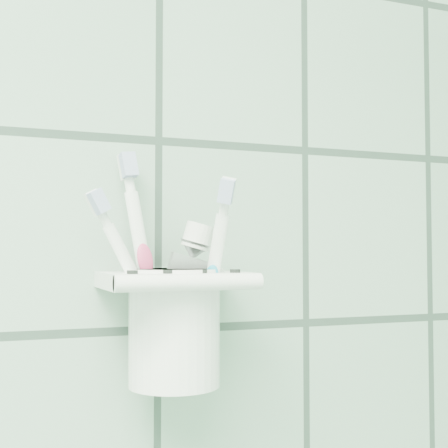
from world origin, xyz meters
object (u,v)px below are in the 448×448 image
cup (174,323)px  toothbrush_blue (164,260)px  toothpaste_tube (159,285)px  toothbrush_orange (196,272)px  toothbrush_pink (184,272)px  holder_bracket (174,282)px

cup → toothbrush_blue: 0.06m
toothpaste_tube → toothbrush_orange: bearing=-6.1°
toothbrush_pink → holder_bracket: bearing=-172.8°
toothbrush_orange → cup: bearing=-143.5°
toothbrush_pink → toothbrush_blue: 0.03m
toothpaste_tube → toothbrush_pink: bearing=-12.2°
holder_bracket → toothbrush_orange: (0.02, 0.01, 0.01)m
toothbrush_blue → toothbrush_orange: toothbrush_blue is taller
toothbrush_pink → toothbrush_orange: 0.01m
toothbrush_blue → toothpaste_tube: bearing=81.1°
toothbrush_orange → toothpaste_tube: toothbrush_orange is taller
holder_bracket → cup: bearing=64.4°
holder_bracket → toothbrush_pink: (0.01, 0.01, 0.01)m
holder_bracket → toothpaste_tube: size_ratio=0.83×
cup → toothbrush_blue: size_ratio=0.51×
cup → toothbrush_orange: (0.02, 0.00, 0.05)m
cup → toothbrush_pink: (0.01, 0.00, 0.05)m
holder_bracket → toothbrush_orange: size_ratio=0.69×
toothbrush_orange → toothpaste_tube: bearing=-162.8°
cup → toothpaste_tube: 0.04m
holder_bracket → toothbrush_orange: bearing=16.9°
holder_bracket → cup: same height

